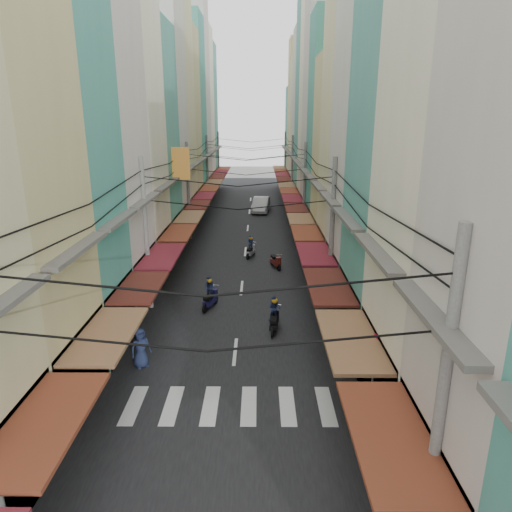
{
  "coord_description": "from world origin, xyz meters",
  "views": [
    {
      "loc": [
        1.05,
        -20.3,
        10.04
      ],
      "look_at": [
        0.89,
        5.09,
        2.35
      ],
      "focal_mm": 32.0,
      "sensor_mm": 36.0,
      "label": 1
    }
  ],
  "objects_px": {
    "white_car": "(261,212)",
    "traffic_sign": "(374,356)",
    "bicycle": "(367,319)",
    "market_umbrella": "(403,340)"
  },
  "relations": [
    {
      "from": "white_car",
      "to": "traffic_sign",
      "type": "height_order",
      "value": "traffic_sign"
    },
    {
      "from": "bicycle",
      "to": "traffic_sign",
      "type": "height_order",
      "value": "traffic_sign"
    },
    {
      "from": "white_car",
      "to": "traffic_sign",
      "type": "distance_m",
      "value": 36.72
    },
    {
      "from": "bicycle",
      "to": "market_umbrella",
      "type": "xyz_separation_m",
      "value": [
        -0.22,
        -6.38,
        2.08
      ]
    },
    {
      "from": "white_car",
      "to": "market_umbrella",
      "type": "distance_m",
      "value": 35.24
    },
    {
      "from": "traffic_sign",
      "to": "market_umbrella",
      "type": "bearing_deg",
      "value": 47.92
    },
    {
      "from": "bicycle",
      "to": "market_umbrella",
      "type": "distance_m",
      "value": 6.72
    },
    {
      "from": "market_umbrella",
      "to": "bicycle",
      "type": "bearing_deg",
      "value": 88.03
    },
    {
      "from": "white_car",
      "to": "bicycle",
      "type": "xyz_separation_m",
      "value": [
        5.41,
        -28.41,
        0.0
      ]
    },
    {
      "from": "white_car",
      "to": "traffic_sign",
      "type": "relative_size",
      "value": 1.81
    }
  ]
}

